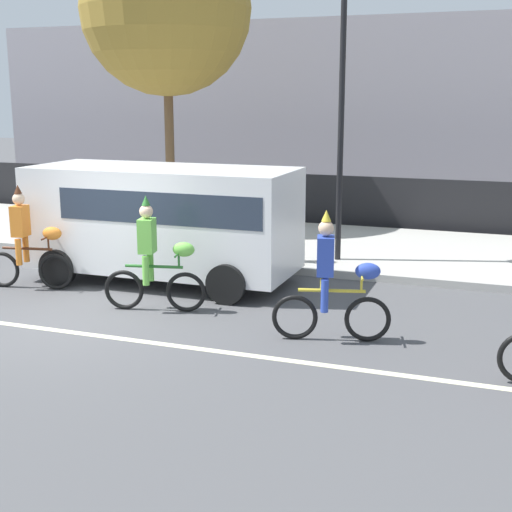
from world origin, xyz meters
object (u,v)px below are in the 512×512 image
(parade_cyclist_orange, at_px, (28,244))
(parked_van_white, at_px, (166,216))
(parade_cyclist_cobalt, at_px, (333,284))
(pedestrian_onlooker, at_px, (283,220))
(parade_cyclist_lime, at_px, (155,261))
(street_lamp_post, at_px, (342,69))

(parade_cyclist_orange, relative_size, parked_van_white, 0.38)
(parade_cyclist_cobalt, bearing_deg, pedestrian_onlooker, 117.09)
(parade_cyclist_orange, xyz_separation_m, parade_cyclist_cobalt, (5.93, -0.89, 0.00))
(parade_cyclist_lime, distance_m, parked_van_white, 1.94)
(street_lamp_post, distance_m, pedestrian_onlooker, 3.19)
(parade_cyclist_orange, distance_m, parade_cyclist_lime, 2.87)
(parked_van_white, relative_size, pedestrian_onlooker, 3.09)
(parade_cyclist_lime, bearing_deg, pedestrian_onlooker, 72.74)
(street_lamp_post, height_order, pedestrian_onlooker, street_lamp_post)
(parade_cyclist_cobalt, height_order, pedestrian_onlooker, parade_cyclist_cobalt)
(parade_cyclist_cobalt, bearing_deg, parked_van_white, 149.70)
(parked_van_white, distance_m, pedestrian_onlooker, 2.48)
(parade_cyclist_cobalt, distance_m, pedestrian_onlooker, 4.42)
(parade_cyclist_lime, bearing_deg, parade_cyclist_orange, 171.04)
(pedestrian_onlooker, bearing_deg, parked_van_white, -135.42)
(parade_cyclist_lime, xyz_separation_m, pedestrian_onlooker, (1.08, 3.49, 0.17))
(parade_cyclist_orange, relative_size, parade_cyclist_lime, 1.00)
(parade_cyclist_cobalt, relative_size, pedestrian_onlooker, 1.19)
(parade_cyclist_orange, distance_m, parked_van_white, 2.57)
(parade_cyclist_orange, height_order, street_lamp_post, street_lamp_post)
(parade_cyclist_lime, height_order, street_lamp_post, street_lamp_post)
(parade_cyclist_orange, relative_size, street_lamp_post, 0.33)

